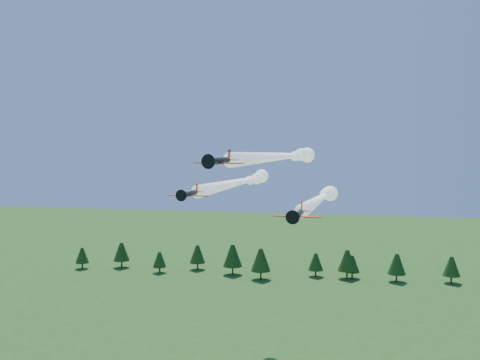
% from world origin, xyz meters
% --- Properties ---
extents(plane_lead, '(15.63, 58.94, 3.70)m').
position_xyz_m(plane_lead, '(5.56, 22.17, 48.28)').
color(plane_lead, black).
rests_on(plane_lead, ground).
extents(plane_left, '(10.68, 57.05, 3.70)m').
position_xyz_m(plane_left, '(-5.66, 33.37, 41.91)').
color(plane_left, black).
rests_on(plane_left, ground).
extents(plane_right, '(9.99, 48.57, 3.70)m').
position_xyz_m(plane_right, '(13.60, 25.56, 39.07)').
color(plane_right, black).
rests_on(plane_right, ground).
extents(plane_slot, '(7.00, 7.64, 2.48)m').
position_xyz_m(plane_slot, '(-0.31, 7.54, 47.70)').
color(plane_slot, black).
rests_on(plane_slot, ground).
extents(treeline, '(171.79, 17.73, 11.76)m').
position_xyz_m(treeline, '(3.38, 111.17, 6.62)').
color(treeline, '#382314').
rests_on(treeline, ground).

